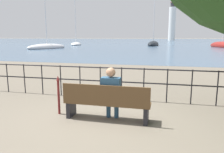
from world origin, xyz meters
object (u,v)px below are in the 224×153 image
Objects in this scene: seated_person_left at (111,91)px; harbor_lighthouse at (172,22)px; closed_umbrella at (59,93)px; sailboat_2 at (76,44)px; sailboat_4 at (153,44)px; park_bench at (106,103)px; sailboat_3 at (47,47)px; sailboat_0 at (222,46)px.

harbor_lighthouse is (4.59, 137.23, 10.61)m from seated_person_left.
seated_person_left is at bearing -2.40° from closed_umbrella.
harbor_lighthouse reaches higher than sailboat_2.
seated_person_left is 47.51m from sailboat_4.
park_bench is at bearing -82.86° from sailboat_4.
sailboat_2 is (-19.45, 47.19, -0.30)m from closed_umbrella.
sailboat_0 is at bearing 45.12° from sailboat_3.
sailboat_3 reaches higher than closed_umbrella.
sailboat_4 reaches higher than sailboat_3.
sailboat_4 is at bearing 140.16° from sailboat_0.
sailboat_4 is 90.62m from harbor_lighthouse.
sailboat_2 is at bearing 112.40° from closed_umbrella.
closed_umbrella is at bearing -92.51° from harbor_lighthouse.
closed_umbrella is 0.09× the size of sailboat_3.
park_bench is 51.69m from sailboat_2.
sailboat_0 is at bearing 73.93° from park_bench.
park_bench is 2.05× the size of closed_umbrella.
seated_person_left is 0.10× the size of sailboat_4.
sailboat_0 is 0.93× the size of sailboat_4.
harbor_lighthouse is (6.15, 89.74, 10.95)m from sailboat_4.
sailboat_4 is (-13.64, 5.30, -0.00)m from sailboat_0.
closed_umbrella is 44.23m from sailboat_0.
sailboat_2 is 19.31m from sailboat_4.
harbor_lighthouse is at bearing 75.91° from sailboat_0.
closed_umbrella is 137.72m from harbor_lighthouse.
sailboat_0 is 33.39m from sailboat_3.
seated_person_left reaches higher than closed_umbrella.
sailboat_0 reaches higher than seated_person_left.
seated_person_left is 0.11× the size of sailboat_0.
sailboat_2 is at bearing -173.94° from sailboat_4.
sailboat_3 reaches higher than sailboat_0.
sailboat_2 is at bearing 113.70° from park_bench.
sailboat_3 is (-30.99, -12.44, -0.07)m from sailboat_0.
harbor_lighthouse is (25.46, 89.98, 11.05)m from sailboat_2.
sailboat_2 is at bearing 152.66° from sailboat_0.
sailboat_3 is 24.81m from sailboat_4.
seated_person_left is at bearing -91.91° from harbor_lighthouse.
sailboat_2 reaches higher than park_bench.
closed_umbrella is (-1.42, 0.06, -0.14)m from seated_person_left.
harbor_lighthouse reaches higher than sailboat_4.
seated_person_left is at bearing -82.74° from sailboat_4.
seated_person_left is 0.11× the size of sailboat_3.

